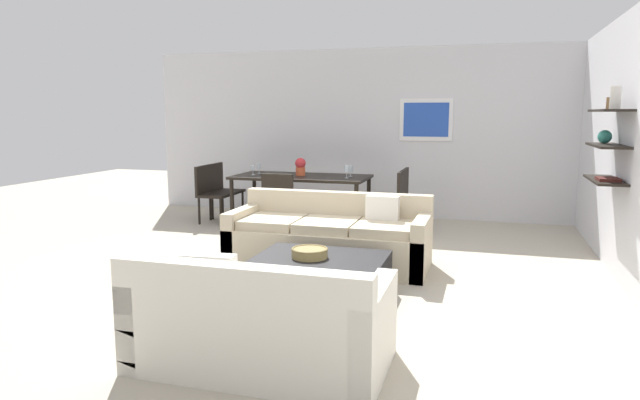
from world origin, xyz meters
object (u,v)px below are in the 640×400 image
(dining_chair_right_near, at_px, (392,198))
(dining_chair_right_far, at_px, (397,194))
(dining_table, at_px, (301,180))
(dining_chair_left_near, at_px, (210,190))
(decorative_bowl, at_px, (310,252))
(wine_glass_left_near, at_px, (253,168))
(apple_on_coffee_table, at_px, (301,250))
(dining_chair_left_far, at_px, (222,187))
(wine_glass_right_far, at_px, (351,169))
(centerpiece_vase, at_px, (300,166))
(loveseat_white, at_px, (260,324))
(sofa_beige, at_px, (330,239))
(dining_chair_foot, at_px, (280,201))
(coffee_table, at_px, (317,280))
(wine_glass_right_near, at_px, (347,169))
(wine_glass_left_far, at_px, (259,166))

(dining_chair_right_near, relative_size, dining_chair_right_far, 1.00)
(dining_table, relative_size, dining_chair_left_near, 2.28)
(decorative_bowl, relative_size, wine_glass_left_near, 2.27)
(apple_on_coffee_table, relative_size, dining_chair_left_near, 0.09)
(dining_table, relative_size, dining_chair_left_far, 2.28)
(apple_on_coffee_table, xyz_separation_m, dining_chair_right_far, (0.37, 3.35, 0.09))
(dining_chair_right_far, bearing_deg, wine_glass_right_far, -171.85)
(dining_chair_left_far, distance_m, wine_glass_left_near, 0.84)
(apple_on_coffee_table, bearing_deg, dining_chair_left_far, 126.20)
(dining_chair_right_near, xyz_separation_m, wine_glass_left_near, (-2.14, 0.10, 0.35))
(centerpiece_vase, bearing_deg, loveseat_white, -74.65)
(apple_on_coffee_table, bearing_deg, dining_chair_right_near, 82.73)
(sofa_beige, height_order, dining_chair_foot, dining_chair_foot)
(apple_on_coffee_table, distance_m, dining_chair_left_far, 4.15)
(apple_on_coffee_table, xyz_separation_m, dining_chair_left_near, (-2.45, 2.91, 0.09))
(coffee_table, height_order, centerpiece_vase, centerpiece_vase)
(dining_chair_right_near, distance_m, centerpiece_vase, 1.51)
(loveseat_white, relative_size, dining_chair_right_near, 1.89)
(wine_glass_left_near, bearing_deg, sofa_beige, -48.10)
(sofa_beige, bearing_deg, decorative_bowl, -83.67)
(dining_chair_left_near, bearing_deg, dining_table, 8.76)
(dining_table, distance_m, dining_chair_left_far, 1.44)
(wine_glass_left_near, relative_size, centerpiece_vase, 0.56)
(apple_on_coffee_table, bearing_deg, dining_chair_left_near, 130.06)
(decorative_bowl, distance_m, dining_chair_right_near, 3.01)
(coffee_table, xyz_separation_m, wine_glass_right_near, (-0.51, 3.15, 0.69))
(coffee_table, distance_m, decorative_bowl, 0.26)
(coffee_table, distance_m, dining_chair_right_near, 3.07)
(loveseat_white, xyz_separation_m, wine_glass_right_near, (-0.53, 4.52, 0.59))
(loveseat_white, height_order, dining_chair_left_near, dining_chair_left_near)
(dining_chair_left_near, bearing_deg, sofa_beige, -37.31)
(loveseat_white, bearing_deg, wine_glass_right_far, 96.38)
(loveseat_white, relative_size, apple_on_coffee_table, 22.03)
(apple_on_coffee_table, relative_size, wine_glass_left_far, 0.46)
(sofa_beige, xyz_separation_m, loveseat_white, (0.23, -2.57, 0.00))
(sofa_beige, height_order, dining_chair_left_near, dining_chair_left_near)
(dining_chair_foot, relative_size, wine_glass_left_near, 6.00)
(dining_chair_left_far, height_order, centerpiece_vase, centerpiece_vase)
(dining_chair_right_far, bearing_deg, dining_chair_left_far, 180.00)
(sofa_beige, bearing_deg, apple_on_coffee_table, -89.30)
(dining_chair_right_near, bearing_deg, centerpiece_vase, 169.79)
(loveseat_white, distance_m, apple_on_coffee_table, 1.54)
(dining_chair_left_far, distance_m, centerpiece_vase, 1.45)
(loveseat_white, relative_size, decorative_bowl, 5.00)
(coffee_table, bearing_deg, wine_glass_right_far, 98.58)
(dining_chair_foot, relative_size, wine_glass_right_near, 4.68)
(dining_chair_foot, distance_m, dining_chair_right_near, 1.56)
(dining_chair_left_far, relative_size, wine_glass_left_far, 5.36)
(apple_on_coffee_table, height_order, dining_table, dining_table)
(coffee_table, xyz_separation_m, dining_chair_foot, (-1.24, 2.38, 0.31))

